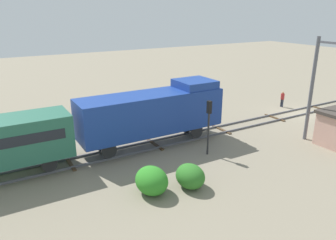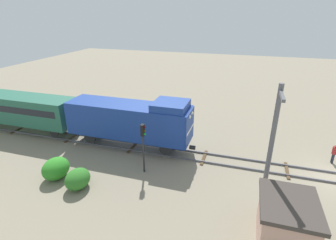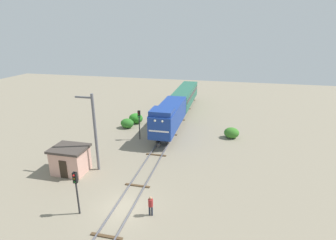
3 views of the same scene
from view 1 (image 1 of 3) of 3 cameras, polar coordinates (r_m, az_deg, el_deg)
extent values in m
plane|color=gray|center=(35.81, 21.63, 1.13)|extent=(118.35, 118.35, 0.00)
cube|color=#595960|center=(35.38, 22.55, 0.95)|extent=(0.10, 78.90, 0.16)
cube|color=#595960|center=(36.21, 20.77, 1.56)|extent=(0.10, 78.90, 0.16)
cube|color=#4C3823|center=(38.38, 24.72, 1.91)|extent=(2.40, 0.24, 0.09)
cube|color=#4C3823|center=(33.35, 18.10, 0.38)|extent=(2.40, 0.24, 0.09)
cube|color=#4C3823|center=(28.95, 9.32, -1.67)|extent=(2.40, 0.24, 0.09)
cube|color=#4C3823|center=(25.50, -2.23, -4.28)|extent=(2.40, 0.24, 0.09)
cube|color=#4C3823|center=(23.43, -16.67, -7.28)|extent=(2.40, 0.24, 0.09)
cube|color=navy|center=(24.45, -2.95, 1.33)|extent=(2.90, 11.00, 2.90)
cube|color=navy|center=(25.96, 4.69, 6.32)|extent=(2.75, 2.80, 0.60)
cube|color=navy|center=(27.33, 7.44, 3.07)|extent=(2.84, 0.10, 2.84)
cube|color=white|center=(27.41, 7.49, 2.68)|extent=(2.46, 0.06, 0.20)
sphere|color=white|center=(26.75, 8.21, 5.13)|extent=(0.28, 0.28, 0.28)
sphere|color=white|center=(27.43, 7.04, 5.52)|extent=(0.28, 0.28, 0.28)
cylinder|color=#262628|center=(28.06, 7.77, -0.49)|extent=(0.36, 0.50, 0.36)
cylinder|color=#262628|center=(26.35, 5.01, -2.02)|extent=(0.18, 1.10, 1.10)
cylinder|color=#262628|center=(27.46, 3.28, -1.10)|extent=(0.18, 1.10, 1.10)
cylinder|color=#262628|center=(23.15, -10.22, -5.26)|extent=(0.18, 1.10, 1.10)
cylinder|color=#262628|center=(24.41, -11.41, -4.05)|extent=(0.18, 1.10, 1.10)
cylinder|color=#262628|center=(22.31, -19.93, -7.30)|extent=(0.16, 0.96, 0.96)
cylinder|color=#262628|center=(23.61, -20.62, -5.93)|extent=(0.16, 0.96, 0.96)
cylinder|color=#262628|center=(23.37, 7.05, -1.44)|extent=(0.14, 0.14, 4.01)
cube|color=black|center=(22.89, 7.20, 2.23)|extent=(0.32, 0.24, 0.90)
sphere|color=#390606|center=(22.90, 7.51, 2.92)|extent=(0.16, 0.16, 0.16)
sphere|color=#3C3306|center=(22.97, 7.48, 2.25)|extent=(0.16, 0.16, 0.16)
sphere|color=green|center=(23.05, 7.45, 1.58)|extent=(0.16, 0.16, 0.16)
cylinder|color=#262B38|center=(37.34, 19.32, 2.77)|extent=(0.15, 0.15, 0.85)
cylinder|color=#262B38|center=(37.46, 19.10, 2.84)|extent=(0.15, 0.15, 0.85)
cylinder|color=maroon|center=(37.22, 19.33, 3.89)|extent=(0.38, 0.38, 0.62)
sphere|color=tan|center=(37.12, 19.40, 4.53)|extent=(0.23, 0.23, 0.23)
cylinder|color=#595960|center=(27.77, 23.69, 4.79)|extent=(0.28, 0.28, 8.14)
cube|color=#595960|center=(26.71, 26.29, 11.99)|extent=(1.80, 0.16, 0.16)
ellipsoid|color=#377726|center=(32.38, -10.64, 1.73)|extent=(2.01, 1.64, 1.46)
ellipsoid|color=#2F8626|center=(18.88, -2.87, -10.49)|extent=(2.19, 1.79, 1.59)
ellipsoid|color=#2E7326|center=(19.51, 3.89, -9.74)|extent=(1.97, 1.61, 1.43)
camera|label=2|loc=(20.50, 58.56, 14.73)|focal=28.00mm
camera|label=3|loc=(52.64, 28.96, 20.75)|focal=28.00mm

